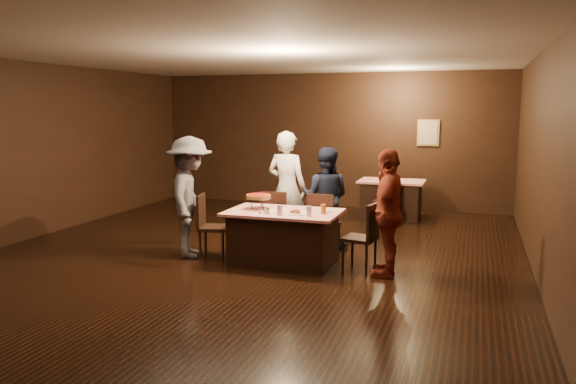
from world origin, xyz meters
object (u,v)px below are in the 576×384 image
Objects in this scene: diner_navy_hoodie at (325,197)px; plate_empty at (324,211)px; glass_front_right at (309,211)px; main_table at (283,237)px; chair_end_left at (214,226)px; chair_back_far at (395,191)px; diner_grey_knit at (190,197)px; pizza_stand at (258,197)px; glass_front_left at (280,210)px; diner_white_jacket at (287,188)px; back_table at (391,199)px; chair_end_right at (359,237)px; chair_far_left at (275,220)px; diner_red_shirt at (388,213)px; chair_back_near at (386,200)px; chair_far_right at (324,223)px; glass_amber at (323,209)px.

diner_navy_hoodie is 1.08m from plate_empty.
diner_navy_hoodie is 11.50× the size of glass_front_right.
chair_end_left reaches higher than main_table.
diner_grey_knit is at bearing 51.68° from chair_back_far.
pizza_stand is at bearing -99.01° from chair_end_left.
glass_front_left is at bearing -117.71° from chair_end_left.
diner_white_jacket is 0.65m from diner_navy_hoodie.
back_table is at bearing 76.28° from main_table.
chair_end_right is 0.51× the size of diner_white_jacket.
chair_far_left is 1.00× the size of chair_end_right.
chair_back_far is at bearing 83.89° from glass_front_right.
diner_red_shirt reaches higher than glass_front_right.
diner_grey_knit is at bearing -91.29° from diner_red_shirt.
chair_end_left and chair_back_far have the same top height.
back_table is 1.37× the size of chair_back_near.
diner_grey_knit reaches higher than chair_back_far.
chair_far_right is at bearing -126.83° from chair_end_right.
chair_far_left is 2.50× the size of pizza_stand.
diner_grey_knit reaches higher than glass_front_left.
diner_red_shirt is 0.98m from plate_empty.
pizza_stand reaches higher than chair_far_left.
glass_front_right is at bearing -87.68° from chair_back_near.
glass_front_right is at bearing -81.83° from diner_red_shirt.
chair_far_left is (-0.40, 0.75, 0.09)m from main_table.
diner_red_shirt is 4.47× the size of pizza_stand.
plate_empty is (-0.41, -3.80, 0.39)m from back_table.
glass_amber is (-0.36, -4.00, 0.46)m from back_table.
diner_navy_hoodie is (0.70, 0.45, 0.33)m from chair_far_left.
diner_navy_hoodie is at bearing 95.93° from glass_front_right.
chair_back_far is (0.00, 0.60, 0.09)m from back_table.
chair_end_left is 1.45m from diner_white_jacket.
glass_front_left is at bearing -93.77° from chair_back_near.
chair_far_left reaches higher than glass_front_right.
chair_far_left reaches higher than back_table.
diner_white_jacket is 7.44× the size of plate_empty.
main_table is at bearing 73.60° from diner_navy_hoodie.
glass_amber is (-0.36, -4.60, 0.37)m from chair_back_far.
chair_end_right is at bearing -108.25° from diner_grey_knit.
diner_grey_knit is 1.06× the size of diner_red_shirt.
chair_back_near is at bearing 83.70° from glass_amber.
chair_far_right is at bearing -100.00° from back_table.
glass_front_left is 1.00× the size of glass_amber.
chair_end_left is at bearing -174.81° from plate_empty.
diner_navy_hoodie is at bearing 103.53° from glass_amber.
chair_back_far reaches higher than plate_empty.
back_table is 3.84m from plate_empty.
plate_empty is 1.79× the size of glass_front_right.
chair_far_right is at bearing 71.57° from glass_front_left.
diner_navy_hoodie is at bearing -74.00° from diner_grey_knit.
diner_grey_knit is (-1.76, -1.24, 0.10)m from diner_navy_hoodie.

